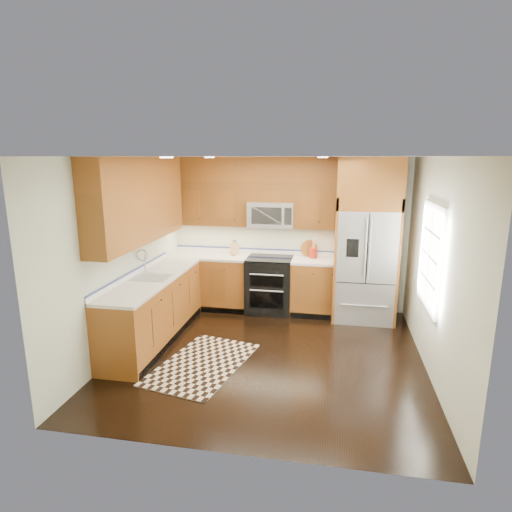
% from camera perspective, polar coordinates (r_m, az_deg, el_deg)
% --- Properties ---
extents(ground, '(4.00, 4.00, 0.00)m').
position_cam_1_polar(ground, '(5.89, 1.72, -13.06)').
color(ground, black).
rests_on(ground, ground).
extents(wall_back, '(4.00, 0.02, 2.60)m').
position_cam_1_polar(wall_back, '(7.39, 4.18, 2.95)').
color(wall_back, silver).
rests_on(wall_back, ground).
extents(wall_left, '(0.02, 4.00, 2.60)m').
position_cam_1_polar(wall_left, '(6.07, -17.20, 0.17)').
color(wall_left, silver).
rests_on(wall_left, ground).
extents(wall_right, '(0.02, 4.00, 2.60)m').
position_cam_1_polar(wall_right, '(5.52, 22.80, -1.54)').
color(wall_right, silver).
rests_on(wall_right, ground).
extents(window, '(0.04, 1.10, 1.30)m').
position_cam_1_polar(window, '(5.68, 22.26, -0.05)').
color(window, white).
rests_on(window, ground).
extents(base_cabinets, '(2.85, 3.00, 0.90)m').
position_cam_1_polar(base_cabinets, '(6.80, -7.42, -5.42)').
color(base_cabinets, brown).
rests_on(base_cabinets, ground).
extents(countertop, '(2.86, 3.01, 0.04)m').
position_cam_1_polar(countertop, '(6.73, -6.09, -1.40)').
color(countertop, beige).
rests_on(countertop, base_cabinets).
extents(upper_cabinets, '(2.85, 3.00, 1.15)m').
position_cam_1_polar(upper_cabinets, '(6.63, -6.65, 8.06)').
color(upper_cabinets, brown).
rests_on(upper_cabinets, ground).
extents(range, '(0.76, 0.67, 0.95)m').
position_cam_1_polar(range, '(7.29, 1.82, -3.87)').
color(range, black).
rests_on(range, ground).
extents(microwave, '(0.76, 0.40, 0.42)m').
position_cam_1_polar(microwave, '(7.17, 2.04, 5.57)').
color(microwave, '#B2B2B7').
rests_on(microwave, ground).
extents(refrigerator, '(0.98, 0.75, 2.60)m').
position_cam_1_polar(refrigerator, '(7.00, 14.48, 2.03)').
color(refrigerator, '#B2B2B7').
rests_on(refrigerator, ground).
extents(sink_faucet, '(0.54, 0.44, 0.37)m').
position_cam_1_polar(sink_faucet, '(6.22, -13.88, -2.23)').
color(sink_faucet, '#B2B2B7').
rests_on(sink_faucet, countertop).
extents(rug, '(1.25, 1.73, 0.01)m').
position_cam_1_polar(rug, '(5.70, -7.12, -14.05)').
color(rug, black).
rests_on(rug, ground).
extents(knife_block, '(0.12, 0.15, 0.26)m').
position_cam_1_polar(knife_block, '(7.39, -2.87, 0.98)').
color(knife_block, tan).
rests_on(knife_block, countertop).
extents(utensil_crock, '(0.17, 0.17, 0.36)m').
position_cam_1_polar(utensil_crock, '(7.20, 7.65, 0.70)').
color(utensil_crock, '#AA2314').
rests_on(utensil_crock, countertop).
extents(cutting_board, '(0.36, 0.36, 0.02)m').
position_cam_1_polar(cutting_board, '(7.35, 7.04, 0.03)').
color(cutting_board, brown).
rests_on(cutting_board, countertop).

